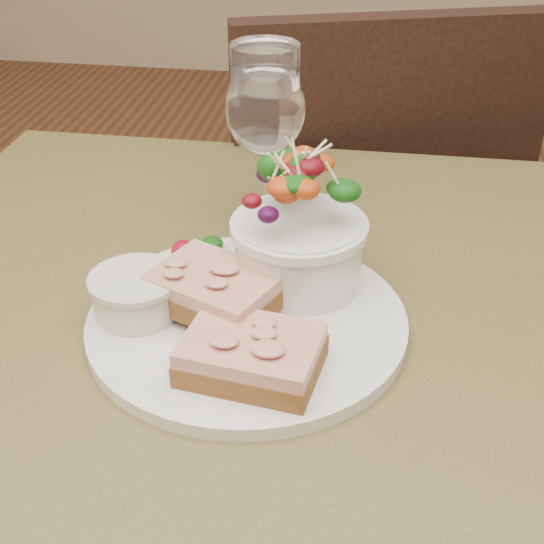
% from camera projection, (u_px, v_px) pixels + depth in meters
% --- Properties ---
extents(cafe_table, '(0.80, 0.80, 0.75)m').
position_uv_depth(cafe_table, '(281.00, 432.00, 0.67)').
color(cafe_table, '#483F1F').
rests_on(cafe_table, ground).
extents(chair_far, '(0.53, 0.53, 0.90)m').
position_uv_depth(chair_far, '(342.00, 330.00, 1.39)').
color(chair_far, black).
rests_on(chair_far, ground).
extents(dinner_plate, '(0.27, 0.27, 0.01)m').
position_uv_depth(dinner_plate, '(247.00, 322.00, 0.63)').
color(dinner_plate, white).
rests_on(dinner_plate, cafe_table).
extents(sandwich_front, '(0.11, 0.09, 0.03)m').
position_uv_depth(sandwich_front, '(252.00, 355.00, 0.56)').
color(sandwich_front, '#533716').
rests_on(sandwich_front, dinner_plate).
extents(sandwich_back, '(0.12, 0.11, 0.03)m').
position_uv_depth(sandwich_back, '(215.00, 289.00, 0.62)').
color(sandwich_back, '#533716').
rests_on(sandwich_back, dinner_plate).
extents(ramekin, '(0.07, 0.07, 0.04)m').
position_uv_depth(ramekin, '(136.00, 293.00, 0.62)').
color(ramekin, silver).
rests_on(ramekin, dinner_plate).
extents(salad_bowl, '(0.11, 0.11, 0.13)m').
position_uv_depth(salad_bowl, '(299.00, 223.00, 0.64)').
color(salad_bowl, white).
rests_on(salad_bowl, dinner_plate).
extents(garnish, '(0.05, 0.04, 0.02)m').
position_uv_depth(garnish, '(195.00, 252.00, 0.70)').
color(garnish, '#0A3609').
rests_on(garnish, dinner_plate).
extents(wine_glass, '(0.08, 0.08, 0.18)m').
position_uv_depth(wine_glass, '(265.00, 114.00, 0.71)').
color(wine_glass, white).
rests_on(wine_glass, cafe_table).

